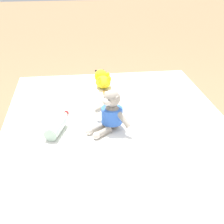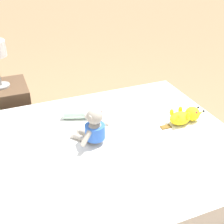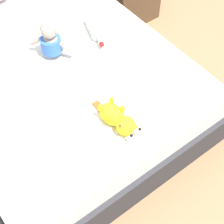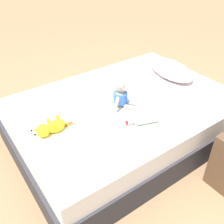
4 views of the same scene
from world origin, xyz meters
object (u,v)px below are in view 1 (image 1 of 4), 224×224
bed (119,165)px  plush_yellow_creature (102,79)px  pillow (181,217)px  plush_monkey (111,113)px  glass_bottle (57,127)px

bed → plush_yellow_creature: plush_yellow_creature is taller
pillow → plush_monkey: 0.78m
plush_yellow_creature → glass_bottle: 0.73m
bed → pillow: bearing=100.1°
plush_yellow_creature → glass_bottle: (0.32, 0.66, -0.01)m
glass_bottle → plush_monkey: bearing=-178.4°
bed → plush_monkey: size_ratio=7.68×
pillow → plush_yellow_creature: bearing=-83.8°
glass_bottle → plush_yellow_creature: bearing=-116.0°
plush_monkey → plush_yellow_creature: bearing=-91.3°
pillow → plush_monkey: bearing=-77.7°
bed → pillow: 0.76m
pillow → plush_monkey: size_ratio=2.47×
bed → plush_yellow_creature: bearing=-87.7°
plush_monkey → plush_yellow_creature: (-0.01, -0.65, -0.05)m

